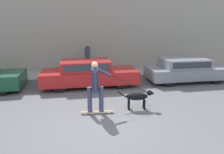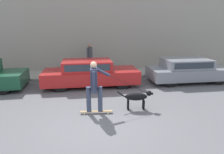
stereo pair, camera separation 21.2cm
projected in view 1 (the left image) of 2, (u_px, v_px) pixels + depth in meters
ground_plane at (100, 121)px, 6.29m from camera, size 36.00×36.00×0.00m
back_wall at (87, 29)px, 12.43m from camera, size 32.00×0.30×5.39m
sidewalk_curb at (89, 74)px, 11.93m from camera, size 30.00×2.11×0.15m
parked_car_1 at (89, 74)px, 9.73m from camera, size 4.59×1.76×1.28m
parked_car_2 at (185, 70)px, 10.56m from camera, size 4.16×1.77×1.23m
dog at (138, 97)px, 7.07m from camera, size 1.26×0.37×0.70m
skateboarder at (96, 85)px, 6.54m from camera, size 2.42×0.64×1.80m
pedestrian_with_bag at (87, 56)px, 11.89m from camera, size 0.42×0.59×1.69m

